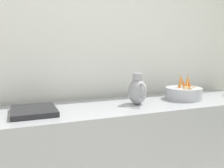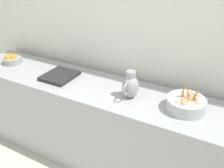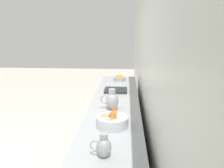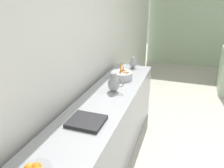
% 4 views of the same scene
% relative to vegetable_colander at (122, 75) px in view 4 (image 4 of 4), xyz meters
% --- Properties ---
extents(tile_wall_left, '(0.10, 8.70, 3.00)m').
position_rel_vegetable_colander_xyz_m(tile_wall_left, '(-0.41, -0.32, 0.51)').
color(tile_wall_left, silver).
rests_on(tile_wall_left, ground_plane).
extents(prep_counter, '(0.62, 3.12, 0.93)m').
position_rel_vegetable_colander_xyz_m(prep_counter, '(0.01, -0.82, -0.52)').
color(prep_counter, '#9EA0A5').
rests_on(prep_counter, ground_plane).
extents(vegetable_colander, '(0.32, 0.32, 0.24)m').
position_rel_vegetable_colander_xyz_m(vegetable_colander, '(0.00, 0.00, 0.00)').
color(vegetable_colander, '#ADAFB5').
rests_on(vegetable_colander, prep_counter).
extents(metal_pitcher_tall, '(0.21, 0.15, 0.25)m').
position_rel_vegetable_colander_xyz_m(metal_pitcher_tall, '(0.03, -0.48, 0.06)').
color(metal_pitcher_tall, '#939399').
rests_on(metal_pitcher_tall, prep_counter).
extents(metal_pitcher_short, '(0.16, 0.11, 0.19)m').
position_rel_vegetable_colander_xyz_m(metal_pitcher_short, '(0.03, 0.56, 0.03)').
color(metal_pitcher_short, '#939399').
rests_on(metal_pitcher_short, prep_counter).
extents(counter_sink_basin, '(0.34, 0.30, 0.04)m').
position_rel_vegetable_colander_xyz_m(counter_sink_basin, '(0.02, -1.29, -0.04)').
color(counter_sink_basin, '#232326').
rests_on(counter_sink_basin, prep_counter).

